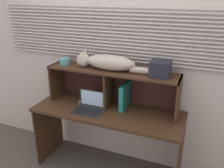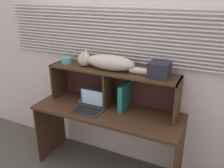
% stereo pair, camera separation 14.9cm
% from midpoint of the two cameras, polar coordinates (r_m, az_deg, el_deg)
% --- Properties ---
extents(back_panel_with_blinds, '(4.40, 0.08, 2.50)m').
position_cam_midpoint_polar(back_panel_with_blinds, '(2.68, 3.46, 5.83)').
color(back_panel_with_blinds, beige).
rests_on(back_panel_with_blinds, ground).
extents(desk, '(1.62, 0.58, 0.78)m').
position_cam_midpoint_polar(desk, '(2.65, 0.40, -9.11)').
color(desk, '#3C2517').
rests_on(desk, ground).
extents(hutch_shelf_unit, '(1.44, 0.30, 0.42)m').
position_cam_midpoint_polar(hutch_shelf_unit, '(2.59, 1.88, 0.98)').
color(hutch_shelf_unit, '#3C2517').
rests_on(hutch_shelf_unit, desk).
extents(cat, '(0.93, 0.19, 0.18)m').
position_cam_midpoint_polar(cat, '(2.52, 0.64, 5.21)').
color(cat, '#B0A296').
rests_on(cat, hutch_shelf_unit).
extents(laptop, '(0.32, 0.23, 0.20)m').
position_cam_midpoint_polar(laptop, '(2.59, -3.70, -5.29)').
color(laptop, '#252525').
rests_on(laptop, desk).
extents(binder_upright, '(0.05, 0.26, 0.28)m').
position_cam_midpoint_polar(binder_upright, '(2.57, 4.64, -2.99)').
color(binder_upright, '#1E716D').
rests_on(binder_upright, desk).
extents(book_stack, '(0.20, 0.23, 0.04)m').
position_cam_midpoint_polar(book_stack, '(2.79, -3.47, -3.66)').
color(book_stack, brown).
rests_on(book_stack, desk).
extents(small_basket, '(0.12, 0.12, 0.07)m').
position_cam_midpoint_polar(small_basket, '(2.79, -9.33, 5.58)').
color(small_basket, teal).
rests_on(small_basket, hutch_shelf_unit).
extents(storage_box, '(0.19, 0.19, 0.15)m').
position_cam_midpoint_polar(storage_box, '(2.35, 13.10, 3.33)').
color(storage_box, black).
rests_on(storage_box, hutch_shelf_unit).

